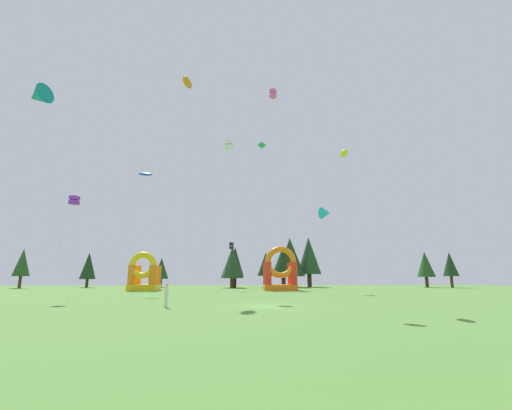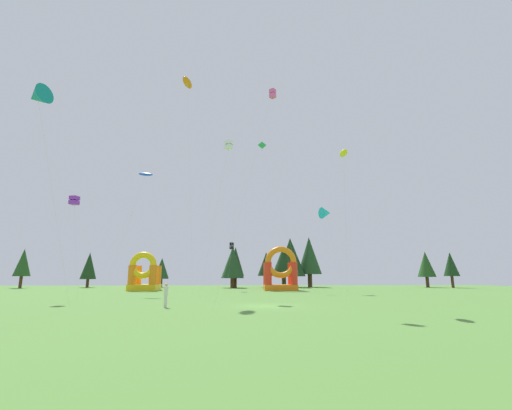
{
  "view_description": "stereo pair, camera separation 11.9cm",
  "coord_description": "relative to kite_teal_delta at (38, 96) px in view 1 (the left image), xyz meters",
  "views": [
    {
      "loc": [
        -2.13,
        -29.37,
        2.45
      ],
      "look_at": [
        0.0,
        15.11,
        11.4
      ],
      "focal_mm": 24.58,
      "sensor_mm": 36.0,
      "label": 1
    },
    {
      "loc": [
        -2.01,
        -29.38,
        2.45
      ],
      "look_at": [
        0.0,
        15.11,
        11.4
      ],
      "focal_mm": 24.58,
      "sensor_mm": 36.0,
      "label": 2
    }
  ],
  "objects": [
    {
      "name": "tree_row_0",
      "position": [
        -27.78,
        47.53,
        -10.26
      ],
      "size": [
        3.08,
        3.08,
        7.59
      ],
      "color": "#4C331E",
      "rests_on": "ground_plane"
    },
    {
      "name": "kite_blue_parafoil",
      "position": [
        0.67,
        26.58,
        1.94
      ],
      "size": [
        6.53,
        2.53,
        17.63
      ],
      "color": "blue",
      "rests_on": "ground_plane"
    },
    {
      "name": "tree_row_8",
      "position": [
        29.56,
        51.17,
        -8.58
      ],
      "size": [
        5.07,
        5.07,
        10.53
      ],
      "color": "#4C331E",
      "rests_on": "ground_plane"
    },
    {
      "name": "person_near_camera",
      "position": [
        8.99,
        4.37,
        -14.04
      ],
      "size": [
        0.44,
        0.44,
        1.84
      ],
      "rotation": [
        0.0,
        0.0,
        5.62
      ],
      "color": "silver",
      "rests_on": "ground_plane"
    },
    {
      "name": "tree_row_7",
      "position": [
        25.27,
        49.71,
        -8.98
      ],
      "size": [
        6.13,
        6.13,
        10.17
      ],
      "color": "#4C331E",
      "rests_on": "ground_plane"
    },
    {
      "name": "kite_green_diamond",
      "position": [
        18.72,
        38.36,
        10.98
      ],
      "size": [
        6.71,
        6.34,
        26.92
      ],
      "color": "green",
      "rests_on": "ground_plane"
    },
    {
      "name": "tree_row_3",
      "position": [
        13.28,
        47.0,
        -10.16
      ],
      "size": [
        4.56,
        4.56,
        8.14
      ],
      "color": "#4C331E",
      "rests_on": "ground_plane"
    },
    {
      "name": "ground_plane",
      "position": [
        16.74,
        5.44,
        -15.13
      ],
      "size": [
        120.0,
        120.0,
        0.0
      ],
      "primitive_type": "plane",
      "color": "#548438"
    },
    {
      "name": "kite_teal_delta",
      "position": [
        0.0,
        0.0,
        0.0
      ],
      "size": [
        2.78,
        5.42,
        15.99
      ],
      "color": "#0C7F7A",
      "rests_on": "ground_plane"
    },
    {
      "name": "kite_black_box",
      "position": [
        13.34,
        33.67,
        -7.98
      ],
      "size": [
        1.03,
        2.15,
        7.71
      ],
      "color": "black",
      "rests_on": "ground_plane"
    },
    {
      "name": "kite_purple_box",
      "position": [
        -2.63,
        12.61,
        -5.03
      ],
      "size": [
        0.93,
        2.38,
        10.56
      ],
      "color": "purple",
      "rests_on": "ground_plane"
    },
    {
      "name": "tree_row_4",
      "position": [
        13.81,
        47.86,
        -9.99
      ],
      "size": [
        3.48,
        3.48,
        8.08
      ],
      "color": "#4C331E",
      "rests_on": "ground_plane"
    },
    {
      "name": "tree_row_6",
      "position": [
        23.86,
        49.88,
        -9.61
      ],
      "size": [
        4.73,
        4.73,
        8.45
      ],
      "color": "#4C331E",
      "rests_on": "ground_plane"
    },
    {
      "name": "tree_row_10",
      "position": [
        57.28,
        45.88,
        -10.52
      ],
      "size": [
        2.98,
        2.98,
        7.06
      ],
      "color": "#4C331E",
      "rests_on": "ground_plane"
    },
    {
      "name": "kite_yellow_parafoil",
      "position": [
        23.51,
        4.19,
        -2.47
      ],
      "size": [
        1.68,
        5.43,
        13.02
      ],
      "color": "yellow",
      "rests_on": "ground_plane"
    },
    {
      "name": "kite_pink_box",
      "position": [
        17.76,
        7.56,
        4.74
      ],
      "size": [
        5.28,
        6.53,
        20.46
      ],
      "color": "#EA599E",
      "rests_on": "ground_plane"
    },
    {
      "name": "kite_white_box",
      "position": [
        13.18,
        17.53,
        3.26
      ],
      "size": [
        3.3,
        3.94,
        18.95
      ],
      "color": "white",
      "rests_on": "ground_plane"
    },
    {
      "name": "inflatable_orange_dome",
      "position": [
        -0.91,
        35.24,
        -12.83
      ],
      "size": [
        4.58,
        4.46,
        6.21
      ],
      "color": "yellow",
      "rests_on": "ground_plane"
    },
    {
      "name": "kite_orange_parafoil",
      "position": [
        7.42,
        19.43,
        12.75
      ],
      "size": [
        1.69,
        7.2,
        28.35
      ],
      "color": "orange",
      "rests_on": "ground_plane"
    },
    {
      "name": "tree_row_2",
      "position": [
        -1.56,
        50.94,
        -11.3
      ],
      "size": [
        3.07,
        3.07,
        6.01
      ],
      "color": "#4C331E",
      "rests_on": "ground_plane"
    },
    {
      "name": "kite_cyan_delta",
      "position": [
        27.62,
        27.48,
        -3.49
      ],
      "size": [
        2.51,
        4.75,
        12.57
      ],
      "color": "#19B7CC",
      "rests_on": "ground_plane"
    },
    {
      "name": "inflatable_blue_arch",
      "position": [
        21.4,
        34.54,
        -12.43
      ],
      "size": [
        5.37,
        4.17,
        7.12
      ],
      "color": "orange",
      "rests_on": "ground_plane"
    },
    {
      "name": "tree_row_1",
      "position": [
        -16.57,
        51.21,
        -10.76
      ],
      "size": [
        3.14,
        3.14,
        7.14
      ],
      "color": "#4C331E",
      "rests_on": "ground_plane"
    },
    {
      "name": "tree_row_9",
      "position": [
        53.51,
        48.44,
        -10.45
      ],
      "size": [
        3.6,
        3.6,
        7.34
      ],
      "color": "#4C331E",
      "rests_on": "ground_plane"
    },
    {
      "name": "tree_row_5",
      "position": [
        20.03,
        47.67,
        -10.52
      ],
      "size": [
        3.49,
        3.49,
        7.01
      ],
      "color": "#4C331E",
      "rests_on": "ground_plane"
    }
  ]
}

